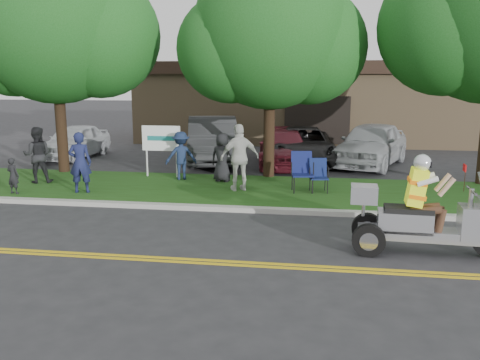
# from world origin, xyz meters

# --- Properties ---
(ground) EXTENTS (120.00, 120.00, 0.00)m
(ground) POSITION_xyz_m (0.00, 0.00, 0.00)
(ground) COLOR #28282B
(ground) RESTS_ON ground
(centerline_near) EXTENTS (60.00, 0.10, 0.01)m
(centerline_near) POSITION_xyz_m (0.00, -0.58, 0.01)
(centerline_near) COLOR gold
(centerline_near) RESTS_ON ground
(centerline_far) EXTENTS (60.00, 0.10, 0.01)m
(centerline_far) POSITION_xyz_m (0.00, -0.42, 0.01)
(centerline_far) COLOR gold
(centerline_far) RESTS_ON ground
(curb) EXTENTS (60.00, 0.25, 0.12)m
(curb) POSITION_xyz_m (0.00, 3.05, 0.06)
(curb) COLOR #A8A89E
(curb) RESTS_ON ground
(grass_verge) EXTENTS (60.00, 4.00, 0.10)m
(grass_verge) POSITION_xyz_m (0.00, 5.20, 0.06)
(grass_verge) COLOR #204312
(grass_verge) RESTS_ON ground
(commercial_building) EXTENTS (18.00, 8.20, 4.00)m
(commercial_building) POSITION_xyz_m (2.00, 18.98, 2.01)
(commercial_building) COLOR #9E7F5B
(commercial_building) RESTS_ON ground
(tree_left) EXTENTS (6.62, 5.40, 7.78)m
(tree_left) POSITION_xyz_m (-6.44, 7.03, 4.85)
(tree_left) COLOR #332114
(tree_left) RESTS_ON ground
(tree_mid) EXTENTS (5.88, 4.80, 7.05)m
(tree_mid) POSITION_xyz_m (0.55, 7.23, 4.43)
(tree_mid) COLOR #332114
(tree_mid) RESTS_ON ground
(business_sign) EXTENTS (1.25, 0.06, 1.75)m
(business_sign) POSITION_xyz_m (-2.90, 6.60, 1.26)
(business_sign) COLOR silver
(business_sign) RESTS_ON ground
(trike_scooter) EXTENTS (2.89, 0.99, 1.89)m
(trike_scooter) POSITION_xyz_m (3.99, 0.59, 0.66)
(trike_scooter) COLOR black
(trike_scooter) RESTS_ON ground
(lawn_chair_a) EXTENTS (0.57, 0.58, 0.93)m
(lawn_chair_a) POSITION_xyz_m (2.10, 5.17, 0.63)
(lawn_chair_a) COLOR black
(lawn_chair_a) RESTS_ON grass_verge
(lawn_chair_b) EXTENTS (0.68, 0.70, 1.11)m
(lawn_chair_b) POSITION_xyz_m (1.63, 5.17, 0.73)
(lawn_chair_b) COLOR black
(lawn_chair_b) RESTS_ON grass_verge
(spectator_adult_left) EXTENTS (0.69, 0.53, 1.70)m
(spectator_adult_left) POSITION_xyz_m (-4.44, 4.04, 0.95)
(spectator_adult_left) COLOR #181E44
(spectator_adult_left) RESTS_ON grass_verge
(spectator_adult_mid) EXTENTS (0.99, 0.88, 1.70)m
(spectator_adult_mid) POSITION_xyz_m (-6.33, 5.11, 0.95)
(spectator_adult_mid) COLOR black
(spectator_adult_mid) RESTS_ON grass_verge
(spectator_adult_right) EXTENTS (1.20, 0.88, 1.89)m
(spectator_adult_right) POSITION_xyz_m (-0.11, 4.97, 1.05)
(spectator_adult_right) COLOR beige
(spectator_adult_right) RESTS_ON grass_verge
(spectator_chair_a) EXTENTS (1.10, 0.85, 1.50)m
(spectator_chair_a) POSITION_xyz_m (-2.17, 6.26, 0.86)
(spectator_chair_a) COLOR #192747
(spectator_chair_a) RESTS_ON grass_verge
(spectator_chair_b) EXTENTS (0.81, 0.62, 1.50)m
(spectator_chair_b) POSITION_xyz_m (-0.83, 6.14, 0.86)
(spectator_chair_b) COLOR black
(spectator_chair_b) RESTS_ON grass_verge
(child_left) EXTENTS (0.40, 0.30, 1.00)m
(child_left) POSITION_xyz_m (-6.22, 3.62, 0.61)
(child_left) COLOR black
(child_left) RESTS_ON grass_verge
(parked_car_far_left) EXTENTS (1.77, 4.10, 1.38)m
(parked_car_far_left) POSITION_xyz_m (-7.78, 10.38, 0.69)
(parked_car_far_left) COLOR silver
(parked_car_far_left) RESTS_ON ground
(parked_car_left) EXTENTS (2.98, 5.57, 1.74)m
(parked_car_left) POSITION_xyz_m (-2.00, 10.30, 0.87)
(parked_car_left) COLOR #313134
(parked_car_left) RESTS_ON ground
(parked_car_mid) EXTENTS (2.71, 5.17, 1.39)m
(parked_car_mid) POSITION_xyz_m (1.50, 10.37, 0.69)
(parked_car_mid) COLOR black
(parked_car_mid) RESTS_ON ground
(parked_car_right) EXTENTS (2.26, 4.65, 1.30)m
(parked_car_right) POSITION_xyz_m (0.80, 9.92, 0.65)
(parked_car_right) COLOR #4F121C
(parked_car_right) RESTS_ON ground
(parked_car_far_right) EXTENTS (3.48, 5.16, 1.63)m
(parked_car_far_right) POSITION_xyz_m (4.02, 10.32, 0.82)
(parked_car_far_right) COLOR #A5A8AC
(parked_car_far_right) RESTS_ON ground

